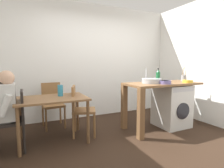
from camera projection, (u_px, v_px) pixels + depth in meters
name	position (u px, v px, depth m)	size (l,w,h in m)	color
ground_plane	(125.00, 143.00, 2.95)	(5.46, 5.46, 0.00)	black
wall_back	(90.00, 61.00, 4.37)	(4.60, 0.10, 2.70)	white
wall_counter_side	(216.00, 61.00, 3.72)	(0.10, 3.80, 2.70)	white
dining_table	(52.00, 103.00, 2.95)	(1.10, 0.76, 0.74)	brown
chair_person_seat	(15.00, 117.00, 2.64)	(0.41, 0.41, 0.90)	black
chair_opposite	(80.00, 108.00, 3.24)	(0.51, 0.51, 0.90)	olive
chair_spare_by_wall	(52.00, 102.00, 3.70)	(0.43, 0.43, 0.90)	olive
seated_person	(1.00, 108.00, 2.55)	(0.50, 0.51, 1.20)	#595651
kitchen_counter	(154.00, 91.00, 3.48)	(1.50, 0.68, 0.92)	brown
washing_machine	(172.00, 106.00, 3.72)	(0.60, 0.61, 0.86)	silver
sink_basin	(152.00, 81.00, 3.44)	(0.38, 0.38, 0.09)	#9EA0A5
tap	(146.00, 75.00, 3.59)	(0.02, 0.02, 0.28)	#B2B2B7
bottle_tall_green	(158.00, 76.00, 3.58)	(0.08, 0.08, 0.28)	#19592D
mixing_bowl	(165.00, 82.00, 3.32)	(0.23, 0.23, 0.06)	slate
utensil_crock	(184.00, 78.00, 3.86)	(0.11, 0.11, 0.30)	gray
colander	(188.00, 81.00, 3.55)	(0.20, 0.20, 0.06)	gold
vase	(60.00, 90.00, 3.08)	(0.09, 0.09, 0.19)	teal
scissors	(164.00, 83.00, 3.44)	(0.15, 0.06, 0.01)	#B2B2B7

